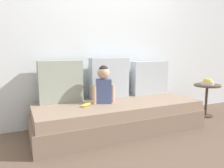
# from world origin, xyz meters

# --- Properties ---
(ground_plane) EXTENTS (12.00, 12.00, 0.00)m
(ground_plane) POSITION_xyz_m (0.00, 0.00, 0.00)
(ground_plane) COLOR brown
(back_wall) EXTENTS (5.43, 0.10, 2.26)m
(back_wall) POSITION_xyz_m (0.00, 0.54, 1.13)
(back_wall) COLOR silver
(back_wall) RESTS_ON ground
(couch) EXTENTS (2.23, 0.83, 0.38)m
(couch) POSITION_xyz_m (0.00, 0.00, 0.19)
(couch) COLOR #826C5B
(couch) RESTS_ON ground
(throw_pillow_left) EXTENTS (0.56, 0.16, 0.55)m
(throw_pillow_left) POSITION_xyz_m (-0.69, 0.31, 0.65)
(throw_pillow_left) COLOR #99A393
(throw_pillow_left) RESTS_ON couch
(throw_pillow_center) EXTENTS (0.56, 0.16, 0.57)m
(throw_pillow_center) POSITION_xyz_m (0.00, 0.31, 0.67)
(throw_pillow_center) COLOR #B2BCC6
(throw_pillow_center) RESTS_ON couch
(throw_pillow_right) EXTENTS (0.60, 0.16, 0.51)m
(throw_pillow_right) POSITION_xyz_m (0.69, 0.31, 0.64)
(throw_pillow_right) COLOR #B2BCC6
(throw_pillow_right) RESTS_ON couch
(toddler) EXTENTS (0.31, 0.18, 0.49)m
(toddler) POSITION_xyz_m (-0.20, 0.04, 0.63)
(toddler) COLOR #4C5B93
(toddler) RESTS_ON couch
(banana) EXTENTS (0.17, 0.13, 0.04)m
(banana) POSITION_xyz_m (-0.46, -0.02, 0.40)
(banana) COLOR yellow
(banana) RESTS_ON couch
(side_table) EXTENTS (0.41, 0.41, 0.52)m
(side_table) POSITION_xyz_m (1.56, -0.04, 0.40)
(side_table) COLOR brown
(side_table) RESTS_ON ground
(fruit_bowl) EXTENTS (0.20, 0.20, 0.10)m
(fruit_bowl) POSITION_xyz_m (1.56, -0.04, 0.56)
(fruit_bowl) COLOR silver
(fruit_bowl) RESTS_ON side_table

